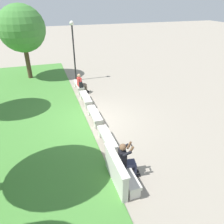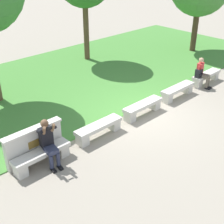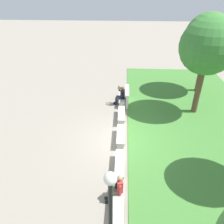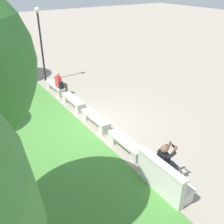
{
  "view_description": "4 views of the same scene",
  "coord_description": "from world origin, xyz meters",
  "px_view_note": "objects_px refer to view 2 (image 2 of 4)",
  "views": [
    {
      "loc": [
        -9.05,
        2.08,
        5.39
      ],
      "look_at": [
        -0.75,
        -0.64,
        0.74
      ],
      "focal_mm": 35.0,
      "sensor_mm": 36.0,
      "label": 1
    },
    {
      "loc": [
        -7.48,
        -6.29,
        5.39
      ],
      "look_at": [
        -1.62,
        -0.12,
        0.76
      ],
      "focal_mm": 50.0,
      "sensor_mm": 36.0,
      "label": 2
    },
    {
      "loc": [
        9.07,
        0.06,
        7.2
      ],
      "look_at": [
        -1.39,
        -0.53,
        0.89
      ],
      "focal_mm": 35.0,
      "sensor_mm": 36.0,
      "label": 3
    },
    {
      "loc": [
        -8.06,
        4.46,
        5.41
      ],
      "look_at": [
        -0.72,
        -0.32,
        0.85
      ],
      "focal_mm": 42.0,
      "sensor_mm": 36.0,
      "label": 4
    }
  ],
  "objects_px": {
    "bench_end": "(206,77)",
    "bench_mid": "(143,107)",
    "backpack": "(199,73)",
    "person_photographer": "(48,141)",
    "person_distant": "(202,72)",
    "bench_far": "(178,90)",
    "bench_main": "(42,156)",
    "bench_near": "(99,128)"
  },
  "relations": [
    {
      "from": "bench_end",
      "to": "bench_mid",
      "type": "bearing_deg",
      "value": 180.0
    },
    {
      "from": "bench_mid",
      "to": "backpack",
      "type": "height_order",
      "value": "backpack"
    },
    {
      "from": "person_photographer",
      "to": "person_distant",
      "type": "relative_size",
      "value": 1.05
    },
    {
      "from": "person_photographer",
      "to": "backpack",
      "type": "bearing_deg",
      "value": 0.51
    },
    {
      "from": "person_distant",
      "to": "backpack",
      "type": "bearing_deg",
      "value": 161.14
    },
    {
      "from": "person_photographer",
      "to": "backpack",
      "type": "distance_m",
      "value": 7.4
    },
    {
      "from": "bench_mid",
      "to": "bench_far",
      "type": "xyz_separation_m",
      "value": [
        2.07,
        0.0,
        0.0
      ]
    },
    {
      "from": "bench_main",
      "to": "bench_mid",
      "type": "relative_size",
      "value": 1.0
    },
    {
      "from": "person_distant",
      "to": "bench_main",
      "type": "bearing_deg",
      "value": 179.52
    },
    {
      "from": "bench_near",
      "to": "person_photographer",
      "type": "distance_m",
      "value": 1.92
    },
    {
      "from": "bench_mid",
      "to": "bench_end",
      "type": "distance_m",
      "value": 4.14
    },
    {
      "from": "bench_end",
      "to": "bench_near",
      "type": "bearing_deg",
      "value": 180.0
    },
    {
      "from": "bench_main",
      "to": "bench_far",
      "type": "bearing_deg",
      "value": 0.0
    },
    {
      "from": "bench_near",
      "to": "bench_end",
      "type": "height_order",
      "value": "same"
    },
    {
      "from": "bench_mid",
      "to": "bench_end",
      "type": "bearing_deg",
      "value": 0.0
    },
    {
      "from": "bench_main",
      "to": "person_distant",
      "type": "height_order",
      "value": "person_distant"
    },
    {
      "from": "person_distant",
      "to": "bench_far",
      "type": "bearing_deg",
      "value": 177.61
    },
    {
      "from": "bench_near",
      "to": "bench_far",
      "type": "height_order",
      "value": "same"
    },
    {
      "from": "bench_end",
      "to": "person_photographer",
      "type": "distance_m",
      "value": 8.08
    },
    {
      "from": "bench_far",
      "to": "person_distant",
      "type": "height_order",
      "value": "person_distant"
    },
    {
      "from": "bench_main",
      "to": "bench_end",
      "type": "bearing_deg",
      "value": 0.0
    },
    {
      "from": "bench_near",
      "to": "person_distant",
      "type": "relative_size",
      "value": 1.33
    },
    {
      "from": "bench_end",
      "to": "person_distant",
      "type": "height_order",
      "value": "person_distant"
    },
    {
      "from": "bench_mid",
      "to": "bench_far",
      "type": "relative_size",
      "value": 1.0
    },
    {
      "from": "bench_near",
      "to": "bench_mid",
      "type": "xyz_separation_m",
      "value": [
        2.07,
        0.0,
        0.0
      ]
    },
    {
      "from": "bench_near",
      "to": "bench_far",
      "type": "relative_size",
      "value": 1.0
    },
    {
      "from": "person_photographer",
      "to": "bench_far",
      "type": "bearing_deg",
      "value": 0.73
    },
    {
      "from": "bench_near",
      "to": "person_photographer",
      "type": "xyz_separation_m",
      "value": [
        -1.86,
        -0.08,
        0.44
      ]
    },
    {
      "from": "person_distant",
      "to": "backpack",
      "type": "xyz_separation_m",
      "value": [
        -0.16,
        0.05,
        -0.05
      ]
    },
    {
      "from": "backpack",
      "to": "bench_end",
      "type": "bearing_deg",
      "value": 0.94
    },
    {
      "from": "bench_mid",
      "to": "bench_main",
      "type": "bearing_deg",
      "value": 180.0
    },
    {
      "from": "person_photographer",
      "to": "person_distant",
      "type": "distance_m",
      "value": 7.55
    },
    {
      "from": "bench_main",
      "to": "bench_end",
      "type": "relative_size",
      "value": 1.0
    },
    {
      "from": "bench_far",
      "to": "backpack",
      "type": "relative_size",
      "value": 3.92
    },
    {
      "from": "person_photographer",
      "to": "backpack",
      "type": "height_order",
      "value": "person_photographer"
    },
    {
      "from": "bench_near",
      "to": "bench_mid",
      "type": "bearing_deg",
      "value": 0.0
    },
    {
      "from": "bench_mid",
      "to": "bench_end",
      "type": "height_order",
      "value": "same"
    },
    {
      "from": "bench_near",
      "to": "bench_end",
      "type": "xyz_separation_m",
      "value": [
        6.2,
        0.0,
        0.0
      ]
    },
    {
      "from": "bench_main",
      "to": "bench_near",
      "type": "relative_size",
      "value": 1.0
    },
    {
      "from": "bench_near",
      "to": "backpack",
      "type": "bearing_deg",
      "value": -0.11
    },
    {
      "from": "bench_main",
      "to": "bench_near",
      "type": "xyz_separation_m",
      "value": [
        2.07,
        0.0,
        0.0
      ]
    },
    {
      "from": "backpack",
      "to": "person_distant",
      "type": "bearing_deg",
      "value": -18.86
    }
  ]
}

